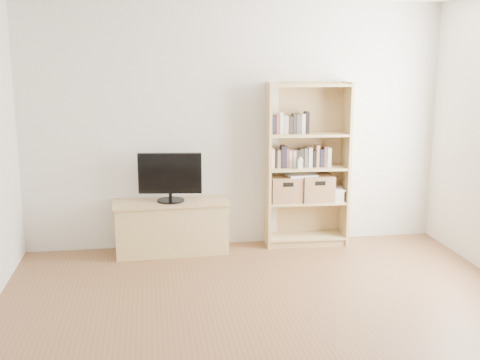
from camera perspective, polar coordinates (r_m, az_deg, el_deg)
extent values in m
cube|color=brown|center=(4.46, 4.39, -15.77)|extent=(4.50, 5.00, 0.01)
cube|color=beige|center=(6.45, -0.42, 5.13)|extent=(4.50, 0.02, 2.60)
cube|color=tan|center=(6.38, -6.53, -4.53)|extent=(1.17, 0.48, 0.53)
cube|color=tan|center=(6.51, 6.40, 1.42)|extent=(0.90, 0.35, 1.77)
cube|color=black|center=(6.25, -6.65, 0.27)|extent=(0.66, 0.13, 0.51)
cube|color=beige|center=(6.51, 6.38, 2.21)|extent=(0.81, 0.21, 0.22)
cube|color=beige|center=(6.42, 4.74, 5.23)|extent=(0.34, 0.13, 0.18)
cube|color=white|center=(6.39, 5.74, 1.52)|extent=(0.06, 0.04, 0.10)
cube|color=brown|center=(6.51, 4.33, -0.84)|extent=(0.33, 0.28, 0.27)
cube|color=brown|center=(6.58, 7.28, -0.74)|extent=(0.34, 0.28, 0.28)
cube|color=white|center=(6.51, 5.84, 0.47)|extent=(0.33, 0.24, 0.02)
cube|color=beige|center=(6.65, 8.91, -1.37)|extent=(0.22, 0.28, 0.12)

